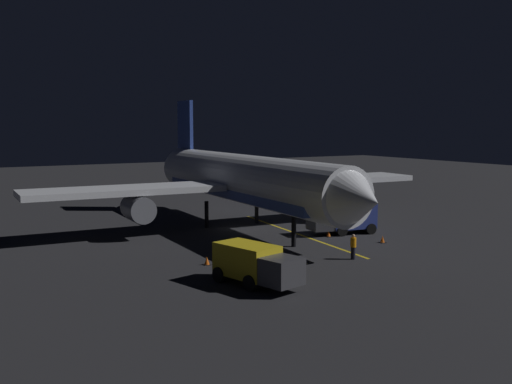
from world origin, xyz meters
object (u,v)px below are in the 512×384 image
baggage_truck (254,265)px  traffic_cone_far (232,252)px  ground_crew_worker (353,247)px  airliner (241,181)px  traffic_cone_near_left (382,240)px  traffic_cone_near_right (207,261)px  catering_truck (345,218)px  traffic_cone_under_wing (329,234)px

baggage_truck → traffic_cone_far: size_ratio=10.65×
ground_crew_worker → airliner: bearing=-87.0°
ground_crew_worker → traffic_cone_far: (6.54, -5.24, -0.64)m
traffic_cone_near_left → traffic_cone_far: size_ratio=1.00×
airliner → ground_crew_worker: airliner is taller
traffic_cone_near_right → traffic_cone_near_left: bearing=179.0°
baggage_truck → traffic_cone_near_left: size_ratio=10.65×
catering_truck → traffic_cone_near_right: bearing=16.2°
airliner → baggage_truck: 18.96m
airliner → traffic_cone_near_right: (8.57, 10.85, -4.00)m
airliner → traffic_cone_near_left: size_ratio=68.23×
ground_crew_worker → traffic_cone_near_left: size_ratio=3.16×
traffic_cone_near_left → traffic_cone_far: 12.34m
traffic_cone_near_left → baggage_truck: bearing=20.9°
traffic_cone_near_left → ground_crew_worker: bearing=30.4°
traffic_cone_near_left → traffic_cone_near_right: bearing=-1.0°
ground_crew_worker → traffic_cone_near_right: ground_crew_worker is taller
airliner → catering_truck: 9.56m
airliner → baggage_truck: airliner is taller
traffic_cone_near_left → traffic_cone_near_right: same height
catering_truck → traffic_cone_near_right: 15.54m
ground_crew_worker → traffic_cone_far: ground_crew_worker is taller
catering_truck → traffic_cone_under_wing: (2.04, 0.47, -1.03)m
baggage_truck → traffic_cone_near_left: bearing=-159.1°
airliner → traffic_cone_under_wing: (-4.28, 7.00, -4.00)m
ground_crew_worker → traffic_cone_near_left: bearing=-149.6°
catering_truck → traffic_cone_near_left: (-0.08, 4.57, -1.03)m
catering_truck → traffic_cone_far: (12.10, 2.64, -1.03)m
catering_truck → airliner: bearing=-45.9°
traffic_cone_near_left → traffic_cone_far: bearing=-9.0°
airliner → baggage_truck: size_ratio=6.40×
baggage_truck → traffic_cone_near_left: baggage_truck is taller
traffic_cone_near_right → traffic_cone_under_wing: same height
airliner → traffic_cone_near_left: airliner is taller
baggage_truck → catering_truck: (-14.69, -10.20, 0.09)m
catering_truck → ground_crew_worker: 9.66m
airliner → traffic_cone_near_left: (-6.40, 11.09, -4.00)m
traffic_cone_near_left → catering_truck: bearing=-89.0°
baggage_truck → traffic_cone_far: 8.05m
traffic_cone_under_wing → catering_truck: bearing=-167.0°
airliner → traffic_cone_near_left: 13.42m
baggage_truck → traffic_cone_under_wing: size_ratio=10.65×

